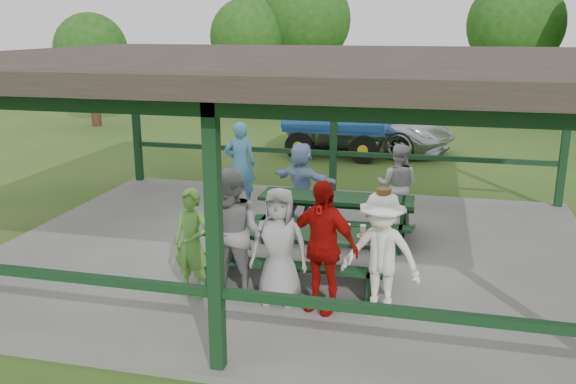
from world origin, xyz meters
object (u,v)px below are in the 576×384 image
(picnic_table_near, at_px, (296,248))
(farm_trailer, at_px, (337,133))
(pickup_truck, at_px, (370,127))
(contestant_grey_left, at_px, (233,235))
(contestant_red, at_px, (322,246))
(picnic_table_far, at_px, (336,211))
(spectator_grey, at_px, (397,186))
(contestant_white_fedora, at_px, (381,254))
(contestant_green, at_px, (192,243))
(contestant_grey_mid, at_px, (279,246))
(spectator_blue, at_px, (240,164))
(spectator_lblue, at_px, (301,182))

(picnic_table_near, xyz_separation_m, farm_trailer, (-0.92, 9.38, 0.12))
(picnic_table_near, height_order, pickup_truck, pickup_truck)
(contestant_grey_left, relative_size, contestant_red, 1.03)
(picnic_table_near, distance_m, picnic_table_far, 2.02)
(spectator_grey, bearing_deg, pickup_truck, -71.56)
(picnic_table_far, distance_m, contestant_grey_left, 3.04)
(contestant_white_fedora, bearing_deg, contestant_green, -165.87)
(picnic_table_far, distance_m, contestant_grey_mid, 2.86)
(picnic_table_near, bearing_deg, spectator_blue, 119.90)
(contestant_green, xyz_separation_m, spectator_blue, (-0.71, 4.36, 0.12))
(contestant_white_fedora, relative_size, farm_trailer, 0.42)
(contestant_green, height_order, contestant_grey_left, contestant_grey_left)
(spectator_lblue, bearing_deg, farm_trailer, -63.53)
(picnic_table_far, xyz_separation_m, spectator_lblue, (-0.82, 0.81, 0.29))
(contestant_grey_left, distance_m, spectator_lblue, 3.67)
(contestant_green, xyz_separation_m, farm_trailer, (0.35, 10.29, -0.17))
(contestant_grey_mid, distance_m, spectator_blue, 4.69)
(picnic_table_near, xyz_separation_m, picnic_table_far, (0.27, 2.00, 0.00))
(contestant_grey_mid, relative_size, contestant_white_fedora, 0.95)
(farm_trailer, bearing_deg, contestant_red, -79.38)
(picnic_table_far, bearing_deg, pickup_truck, 92.27)
(picnic_table_far, relative_size, pickup_truck, 0.52)
(contestant_grey_mid, height_order, farm_trailer, contestant_grey_mid)
(contestant_grey_mid, relative_size, spectator_grey, 1.02)
(contestant_green, bearing_deg, contestant_grey_left, 16.69)
(spectator_blue, distance_m, spectator_grey, 3.33)
(contestant_green, xyz_separation_m, contestant_red, (1.82, 0.00, 0.12))
(contestant_grey_mid, relative_size, farm_trailer, 0.40)
(contestant_red, xyz_separation_m, contestant_white_fedora, (0.77, 0.04, -0.06))
(spectator_lblue, height_order, pickup_truck, spectator_lblue)
(farm_trailer, bearing_deg, spectator_blue, -97.64)
(contestant_grey_left, height_order, pickup_truck, contestant_grey_left)
(contestant_grey_left, distance_m, contestant_white_fedora, 2.01)
(contestant_grey_left, distance_m, spectator_blue, 4.49)
(contestant_grey_left, bearing_deg, picnic_table_near, 63.62)
(contestant_grey_mid, height_order, contestant_red, contestant_red)
(picnic_table_near, relative_size, spectator_grey, 1.68)
(picnic_table_near, relative_size, farm_trailer, 0.66)
(spectator_grey, bearing_deg, picnic_table_far, 47.99)
(contestant_green, height_order, spectator_grey, spectator_grey)
(contestant_grey_mid, distance_m, pickup_truck, 11.47)
(picnic_table_near, bearing_deg, contestant_red, -58.86)
(picnic_table_near, height_order, contestant_grey_left, contestant_grey_left)
(contestant_green, height_order, contestant_white_fedora, contestant_white_fedora)
(spectator_blue, relative_size, farm_trailer, 0.44)
(contestant_white_fedora, distance_m, farm_trailer, 10.49)
(contestant_grey_left, distance_m, pickup_truck, 11.51)
(picnic_table_far, distance_m, spectator_blue, 2.71)
(picnic_table_far, height_order, contestant_white_fedora, contestant_white_fedora)
(contestant_red, distance_m, pickup_truck, 11.56)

